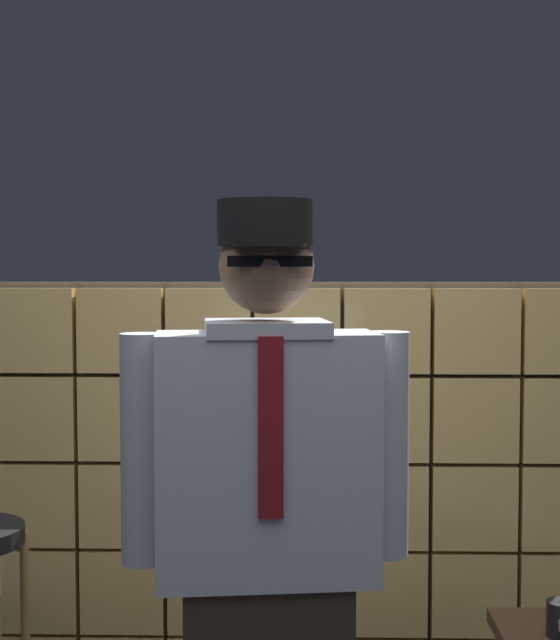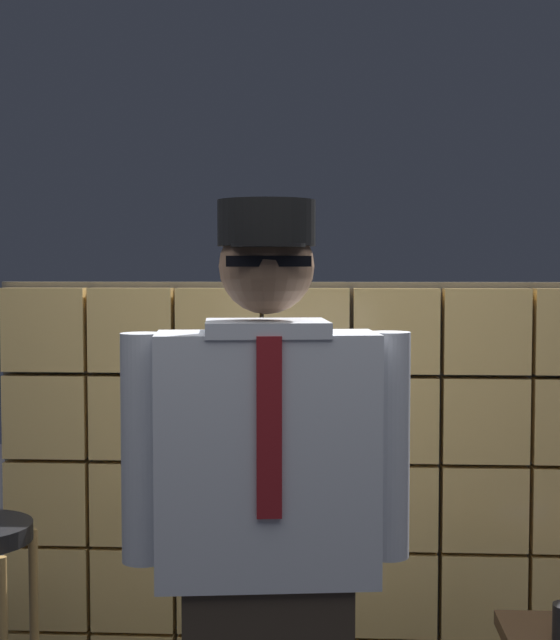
{
  "view_description": "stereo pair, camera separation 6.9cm",
  "coord_description": "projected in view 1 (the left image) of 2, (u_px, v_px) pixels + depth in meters",
  "views": [
    {
      "loc": [
        0.02,
        -1.88,
        1.55
      ],
      "look_at": [
        -0.03,
        0.26,
        1.42
      ],
      "focal_mm": 52.28,
      "sensor_mm": 36.0,
      "label": 1
    },
    {
      "loc": [
        0.09,
        -1.87,
        1.55
      ],
      "look_at": [
        -0.03,
        0.26,
        1.42
      ],
      "focal_mm": 52.28,
      "sensor_mm": 36.0,
      "label": 2
    }
  ],
  "objects": [
    {
      "name": "glass_block_wall",
      "position": [
        297.0,
        504.0,
        3.17
      ],
      "size": [
        2.11,
        0.1,
        1.51
      ],
      "color": "#F2C672",
      "rests_on": "ground"
    },
    {
      "name": "standing_person",
      "position": [
        267.0,
        549.0,
        2.18
      ],
      "size": [
        0.68,
        0.31,
        1.7
      ],
      "rotation": [
        0.0,
        0.0,
        0.12
      ],
      "color": "#382D23",
      "rests_on": "ground"
    }
  ]
}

